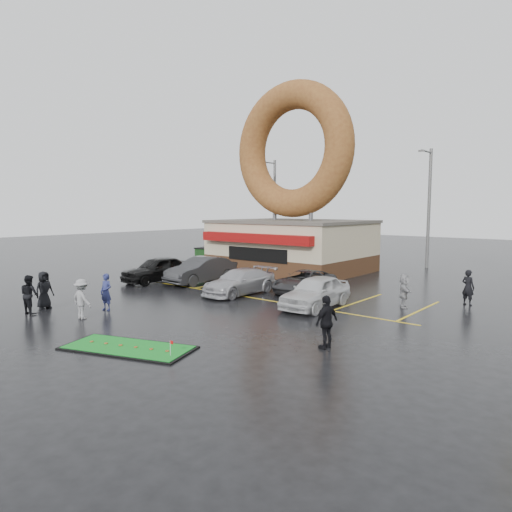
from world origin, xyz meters
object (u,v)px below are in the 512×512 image
Objects in this scene: car_dgrey at (201,270)px; putting_green at (128,348)px; car_black at (158,269)px; car_white at (316,292)px; streetlight_mid at (429,205)px; person_cameraman at (327,322)px; streetlight_left at (274,206)px; car_grey at (304,281)px; car_silver at (240,282)px; dumpster at (208,257)px; person_blue at (106,292)px; donut_shop at (292,209)px.

car_dgrey reaches higher than putting_green.
car_black reaches higher than car_white.
streetlight_mid is 23.19m from person_cameraman.
streetlight_left is at bearing -131.85° from person_cameraman.
streetlight_left is 2.11× the size of car_grey.
car_silver is 3.53m from car_grey.
dumpster reaches higher than putting_green.
car_white is 0.93× the size of putting_green.
car_grey is at bearing 12.59° from car_dgrey.
person_cameraman reaches higher than person_blue.
car_grey is at bearing -134.92° from person_cameraman.
donut_shop is at bearing 110.31° from car_silver.
car_black is 13.70m from putting_green.
person_blue is 6.25m from putting_green.
putting_green is at bearing -101.24° from car_white.
streetlight_left reaches higher than person_cameraman.
person_blue is 16.79m from dumpster.
car_black is 15.90m from person_cameraman.
donut_shop is at bearing -131.38° from streetlight_mid.
streetlight_left is at bearing 123.46° from car_silver.
car_silver is 2.62× the size of person_cameraman.
car_black is 1.08× the size of car_grey.
car_white is 2.41× the size of dumpster.
person_cameraman is at bearing -43.09° from dumpster.
dumpster is (-0.27, -8.35, -4.13)m from streetlight_left.
streetlight_mid is 5.13× the size of person_cameraman.
car_black is at bearing -73.13° from dumpster.
dumpster is at bearing 117.38° from car_black.
putting_green is (1.22, -12.04, -0.56)m from car_grey.
car_white is at bearing -49.20° from car_grey.
streetlight_mid is (7.00, 7.95, 0.32)m from donut_shop.
streetlight_mid reaches higher than car_silver.
donut_shop reaches higher than car_white.
dumpster is at bearing -146.78° from streetlight_mid.
dumpster is at bearing 129.15° from putting_green.
streetlight_left is 18.90m from car_grey.
streetlight_left is 22.67m from car_white.
car_dgrey is 4.43m from car_silver.
car_grey is 3.88m from car_white.
streetlight_mid reaches higher than car_dgrey.
person_blue is at bearing -70.35° from streetlight_left.
car_grey is 2.58× the size of person_blue.
streetlight_mid is 26.99m from putting_green.
person_blue is (1.16, -15.92, -3.64)m from donut_shop.
streetlight_mid is (14.00, 1.00, 0.00)m from streetlight_left.
dumpster is 22.21m from putting_green.
car_grey is at bearing -47.20° from streetlight_left.
car_white is 6.11m from person_cameraman.
putting_green is at bearing -90.55° from streetlight_mid.
person_blue reaches higher than dumpster.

